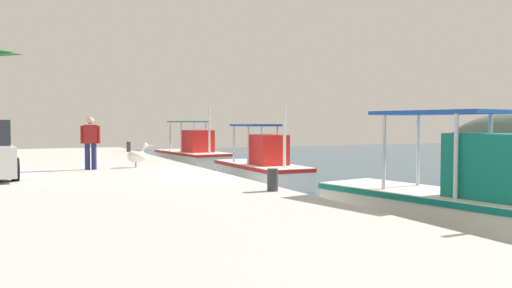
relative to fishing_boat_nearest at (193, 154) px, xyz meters
The scene contains 8 objects.
quay_pier 14.57m from the fishing_boat_nearest, 32.56° to the right, with size 36.00×10.00×0.80m, color #B2B2AD.
fishing_boat_nearest is the anchor object (origin of this frame).
fishing_boat_second 9.32m from the fishing_boat_nearest, ahead, with size 5.04×1.76×2.90m.
fishing_boat_third 18.85m from the fishing_boat_nearest, ahead, with size 6.50×2.87×3.38m.
pelican 10.19m from the fishing_boat_nearest, 27.98° to the right, with size 0.40×0.95×0.82m.
fisherman_standing 11.19m from the fishing_boat_nearest, 34.37° to the right, with size 0.32×0.60×1.67m.
mooring_bollard_nearest 3.35m from the fishing_boat_nearest, 97.88° to the right, with size 0.22×0.22×0.51m, color #333338.
mooring_bollard_second 16.51m from the fishing_boat_nearest, 11.49° to the right, with size 0.24×0.24×0.49m, color #333338.
Camera 1 is at (13.88, -5.42, 2.30)m, focal length 35.97 mm.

